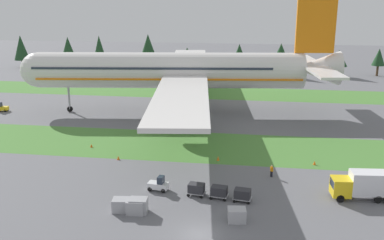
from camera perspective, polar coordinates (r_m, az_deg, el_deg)
ground_plane at (r=47.02m, az=0.98°, el=-14.75°), size 400.00×400.00×0.00m
grass_strip_near at (r=72.42m, az=3.78°, el=-3.57°), size 320.00×15.45×0.01m
grass_strip_far at (r=113.75m, az=5.50°, el=3.49°), size 320.00×15.45×0.01m
airliner at (r=92.45m, az=-1.78°, el=6.53°), size 67.03×82.94×25.57m
baggage_tug at (r=56.47m, az=-4.39°, el=-8.42°), size 2.76×1.66×1.97m
cargo_dolly_lead at (r=54.97m, az=0.58°, el=-8.94°), size 2.39×1.80×1.55m
cargo_dolly_second at (r=54.33m, az=3.56°, el=-9.29°), size 2.39×1.80×1.55m
cargo_dolly_third at (r=53.83m, az=6.61°, el=-9.61°), size 2.39×1.80×1.55m
catering_truck at (r=57.42m, az=21.27°, el=-7.84°), size 7.12×2.88×3.58m
pushback_tractor at (r=103.56m, az=-23.64°, el=1.49°), size 2.74×1.61×1.97m
ground_crew_marshaller at (r=61.30m, az=10.37°, el=-6.51°), size 0.39×0.46×1.74m
uld_container_0 at (r=51.25m, az=-7.00°, el=-11.06°), size 2.11×1.74×1.73m
uld_container_1 at (r=51.93m, az=-9.23°, el=-10.91°), size 2.18×1.83×1.51m
uld_container_2 at (r=51.16m, az=-7.39°, el=-11.19°), size 2.09×1.71×1.62m
uld_container_3 at (r=49.37m, az=5.88°, el=-12.26°), size 2.18×1.83×1.51m
taxiway_marker_0 at (r=67.69m, az=-9.62°, el=-4.89°), size 0.44×0.44×0.62m
taxiway_marker_1 at (r=67.26m, az=15.73°, el=-5.41°), size 0.44×0.44×0.62m
taxiway_marker_2 at (r=74.09m, az=-13.02°, el=-3.28°), size 0.44×0.44×0.56m
taxiway_marker_3 at (r=66.56m, az=3.44°, el=-5.02°), size 0.44×0.44×0.68m
distant_tree_line at (r=142.92m, az=3.50°, el=8.83°), size 158.01×10.66×12.64m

